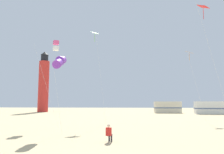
% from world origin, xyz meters
% --- Properties ---
extents(kite_flyer_standing, '(0.42, 0.55, 1.16)m').
position_xyz_m(kite_flyer_standing, '(0.75, 7.07, 0.61)').
color(kite_flyer_standing, red).
rests_on(kite_flyer_standing, ground).
extents(kite_box_rainbow, '(3.39, 2.51, 9.75)m').
position_xyz_m(kite_box_rainbow, '(-6.50, 16.77, 9.16)').
color(kite_box_rainbow, silver).
rests_on(kite_box_rainbow, ground).
extents(kite_diamond_orange, '(2.41, 2.25, 9.96)m').
position_xyz_m(kite_diamond_orange, '(10.67, 24.07, 9.33)').
color(kite_diamond_orange, silver).
rests_on(kite_diamond_orange, ground).
extents(kite_diamond_lime, '(2.08, 2.08, 11.70)m').
position_xyz_m(kite_diamond_lime, '(-2.31, 19.46, 10.95)').
color(kite_diamond_lime, silver).
rests_on(kite_diamond_lime, ground).
extents(kite_diamond_scarlet, '(2.74, 2.17, 11.46)m').
position_xyz_m(kite_diamond_scarlet, '(8.86, 12.14, 10.73)').
color(kite_diamond_scarlet, silver).
rests_on(kite_diamond_scarlet, ground).
extents(kite_tube_violet, '(0.97, 2.55, 6.72)m').
position_xyz_m(kite_tube_violet, '(-3.83, 10.46, 6.02)').
color(kite_tube_violet, silver).
rests_on(kite_tube_violet, ground).
extents(lighthouse_distant, '(2.80, 2.80, 16.80)m').
position_xyz_m(lighthouse_distant, '(-21.83, 50.33, 7.84)').
color(lighthouse_distant, red).
rests_on(lighthouse_distant, ground).
extents(rv_van_cream, '(6.52, 2.58, 2.80)m').
position_xyz_m(rv_van_cream, '(11.17, 47.46, 1.39)').
color(rv_van_cream, beige).
rests_on(rv_van_cream, ground).
extents(rv_van_white, '(6.55, 2.66, 2.80)m').
position_xyz_m(rv_van_white, '(19.62, 42.77, 1.39)').
color(rv_van_white, white).
rests_on(rv_van_white, ground).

